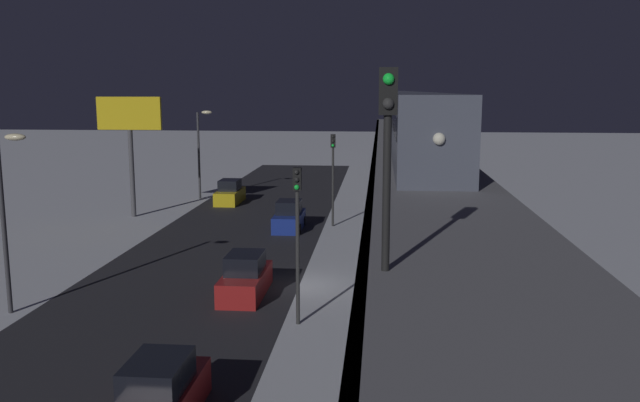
% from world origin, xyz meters
% --- Properties ---
extents(ground_plane, '(240.00, 240.00, 0.00)m').
position_xyz_m(ground_plane, '(0.00, 0.00, 0.00)').
color(ground_plane, silver).
extents(avenue_asphalt, '(11.00, 102.78, 0.01)m').
position_xyz_m(avenue_asphalt, '(5.60, 0.00, 0.00)').
color(avenue_asphalt, '#28282D').
rests_on(avenue_asphalt, ground_plane).
extents(elevated_railway, '(5.00, 102.78, 5.83)m').
position_xyz_m(elevated_railway, '(-5.69, -0.00, 5.02)').
color(elevated_railway, slate).
rests_on(elevated_railway, ground_plane).
extents(subway_train, '(2.94, 74.07, 3.40)m').
position_xyz_m(subway_train, '(-5.78, -29.82, 7.61)').
color(subway_train, '#4C5160').
rests_on(subway_train, elevated_railway).
extents(rail_signal, '(0.36, 0.41, 4.00)m').
position_xyz_m(rail_signal, '(-3.86, 17.80, 8.55)').
color(rail_signal, black).
rests_on(rail_signal, elevated_railway).
extents(sedan_blue, '(1.91, 4.33, 1.97)m').
position_xyz_m(sedan_blue, '(2.40, -13.12, 0.78)').
color(sedan_blue, navy).
rests_on(sedan_blue, ground_plane).
extents(sedan_red, '(1.80, 4.76, 1.97)m').
position_xyz_m(sedan_red, '(2.40, 13.76, 0.80)').
color(sedan_red, '#A51E1E').
rests_on(sedan_red, ground_plane).
extents(sedan_red_2, '(1.80, 4.52, 1.97)m').
position_xyz_m(sedan_red_2, '(2.40, 1.63, 0.80)').
color(sedan_red_2, '#A51E1E').
rests_on(sedan_red_2, ground_plane).
extents(sedan_yellow, '(1.80, 4.43, 1.97)m').
position_xyz_m(sedan_yellow, '(8.80, -23.11, 0.80)').
color(sedan_yellow, gold).
rests_on(sedan_yellow, ground_plane).
extents(traffic_light_near, '(0.32, 0.44, 6.40)m').
position_xyz_m(traffic_light_near, '(-0.50, 5.25, 4.20)').
color(traffic_light_near, '#2D2D2D').
rests_on(traffic_light_near, ground_plane).
extents(traffic_light_mid, '(0.32, 0.44, 6.40)m').
position_xyz_m(traffic_light_mid, '(-0.50, -14.35, 4.20)').
color(traffic_light_mid, '#2D2D2D').
rests_on(traffic_light_mid, ground_plane).
extents(commercial_billboard, '(4.80, 0.36, 8.90)m').
position_xyz_m(commercial_billboard, '(14.65, -16.53, 6.83)').
color(commercial_billboard, '#4C4C51').
rests_on(commercial_billboard, ground_plane).
extents(street_lamp_near, '(1.35, 0.44, 7.65)m').
position_xyz_m(street_lamp_near, '(11.68, 5.00, 4.81)').
color(street_lamp_near, '#38383D').
rests_on(street_lamp_near, ground_plane).
extents(street_lamp_far, '(1.35, 0.44, 7.65)m').
position_xyz_m(street_lamp_far, '(11.68, -25.00, 4.81)').
color(street_lamp_far, '#38383D').
rests_on(street_lamp_far, ground_plane).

